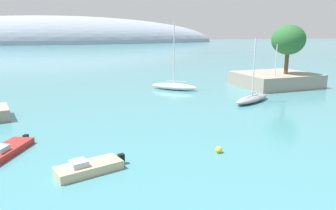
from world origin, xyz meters
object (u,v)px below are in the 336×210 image
object	(u,v)px
sailboat_yellow_outer_mooring	(274,88)
motorboat_red_foreground	(5,150)
sailboat_grey_near_shore	(252,98)
sailboat_white_mid_mooring	(174,86)
mooring_buoy_yellow	(219,150)
motorboat_sand_alongside_breakwater	(89,167)
tree_clump_shore	(288,40)

from	to	relation	value
sailboat_yellow_outer_mooring	motorboat_red_foreground	distance (m)	40.36
sailboat_grey_near_shore	sailboat_white_mid_mooring	bearing A→B (deg)	91.51
sailboat_yellow_outer_mooring	mooring_buoy_yellow	distance (m)	29.82
motorboat_red_foreground	mooring_buoy_yellow	world-z (taller)	motorboat_red_foreground
sailboat_grey_near_shore	motorboat_sand_alongside_breakwater	distance (m)	27.62
sailboat_grey_near_shore	motorboat_red_foreground	distance (m)	30.52
sailboat_grey_near_shore	mooring_buoy_yellow	world-z (taller)	sailboat_grey_near_shore
sailboat_yellow_outer_mooring	motorboat_red_foreground	xyz separation A→B (m)	(-37.43, -15.09, -0.14)
sailboat_grey_near_shore	sailboat_white_mid_mooring	world-z (taller)	sailboat_white_mid_mooring
mooring_buoy_yellow	sailboat_yellow_outer_mooring	bearing A→B (deg)	43.81
sailboat_grey_near_shore	sailboat_white_mid_mooring	size ratio (longest dim) A/B	0.79
sailboat_white_mid_mooring	sailboat_yellow_outer_mooring	size ratio (longest dim) A/B	1.47
tree_clump_shore	mooring_buoy_yellow	world-z (taller)	tree_clump_shore
sailboat_white_mid_mooring	mooring_buoy_yellow	bearing A→B (deg)	118.71
sailboat_white_mid_mooring	mooring_buoy_yellow	xyz separation A→B (m)	(-6.58, -26.89, -0.36)
sailboat_yellow_outer_mooring	mooring_buoy_yellow	size ratio (longest dim) A/B	14.20
sailboat_grey_near_shore	mooring_buoy_yellow	bearing A→B (deg)	-159.00
tree_clump_shore	motorboat_sand_alongside_breakwater	world-z (taller)	tree_clump_shore
sailboat_grey_near_shore	motorboat_red_foreground	size ratio (longest dim) A/B	1.52
tree_clump_shore	motorboat_sand_alongside_breakwater	xyz separation A→B (m)	(-35.31, -22.57, -7.60)
sailboat_white_mid_mooring	sailboat_grey_near_shore	bearing A→B (deg)	160.92
sailboat_yellow_outer_mooring	mooring_buoy_yellow	xyz separation A→B (m)	(-21.52, -20.64, -0.18)
sailboat_grey_near_shore	motorboat_red_foreground	bearing A→B (deg)	170.40
motorboat_red_foreground	sailboat_grey_near_shore	bearing A→B (deg)	134.22
sailboat_grey_near_shore	tree_clump_shore	bearing A→B (deg)	6.23
motorboat_red_foreground	mooring_buoy_yellow	distance (m)	16.85
motorboat_red_foreground	motorboat_sand_alongside_breakwater	world-z (taller)	motorboat_sand_alongside_breakwater
tree_clump_shore	sailboat_yellow_outer_mooring	world-z (taller)	tree_clump_shore
sailboat_grey_near_shore	sailboat_yellow_outer_mooring	xyz separation A→B (m)	(8.30, 5.99, -0.08)
mooring_buoy_yellow	tree_clump_shore	bearing A→B (deg)	41.75
mooring_buoy_yellow	motorboat_red_foreground	bearing A→B (deg)	160.78
sailboat_white_mid_mooring	tree_clump_shore	bearing A→B (deg)	-150.94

